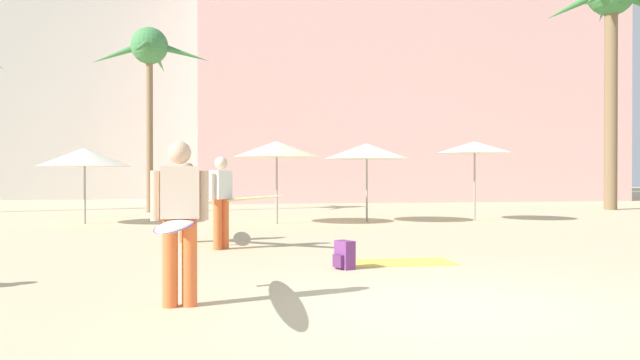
{
  "coord_description": "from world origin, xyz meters",
  "views": [
    {
      "loc": [
        -2.41,
        -6.04,
        1.39
      ],
      "look_at": [
        -0.48,
        5.28,
        1.3
      ],
      "focal_mm": 34.19,
      "sensor_mm": 36.0,
      "label": 1
    }
  ],
  "objects_px": {
    "palm_tree_far_left": "(150,56)",
    "cafe_umbrella_3": "(277,149)",
    "cafe_umbrella_1": "(475,147)",
    "person_far_left": "(188,199)",
    "cafe_umbrella_0": "(367,151)",
    "cafe_umbrella_2": "(85,157)",
    "person_near_right": "(179,219)",
    "person_far_right": "(221,199)",
    "beach_towel": "(397,262)",
    "backpack": "(344,255)",
    "palm_tree_left": "(611,16)"
  },
  "relations": [
    {
      "from": "palm_tree_far_left",
      "to": "cafe_umbrella_3",
      "type": "height_order",
      "value": "palm_tree_far_left"
    },
    {
      "from": "cafe_umbrella_1",
      "to": "person_far_left",
      "type": "bearing_deg",
      "value": -151.47
    },
    {
      "from": "cafe_umbrella_1",
      "to": "cafe_umbrella_3",
      "type": "distance_m",
      "value": 6.11
    },
    {
      "from": "cafe_umbrella_0",
      "to": "cafe_umbrella_2",
      "type": "xyz_separation_m",
      "value": [
        -8.15,
        0.69,
        -0.2
      ]
    },
    {
      "from": "cafe_umbrella_2",
      "to": "cafe_umbrella_1",
      "type": "bearing_deg",
      "value": -3.63
    },
    {
      "from": "person_near_right",
      "to": "person_far_right",
      "type": "distance_m",
      "value": 5.27
    },
    {
      "from": "palm_tree_far_left",
      "to": "person_far_left",
      "type": "relative_size",
      "value": 2.24
    },
    {
      "from": "cafe_umbrella_3",
      "to": "person_far_right",
      "type": "relative_size",
      "value": 1.02
    },
    {
      "from": "beach_towel",
      "to": "backpack",
      "type": "xyz_separation_m",
      "value": [
        -0.96,
        -0.48,
        0.19
      ]
    },
    {
      "from": "cafe_umbrella_2",
      "to": "cafe_umbrella_3",
      "type": "height_order",
      "value": "cafe_umbrella_3"
    },
    {
      "from": "cafe_umbrella_1",
      "to": "beach_towel",
      "type": "height_order",
      "value": "cafe_umbrella_1"
    },
    {
      "from": "person_far_right",
      "to": "palm_tree_left",
      "type": "bearing_deg",
      "value": 75.95
    },
    {
      "from": "cafe_umbrella_0",
      "to": "cafe_umbrella_3",
      "type": "xyz_separation_m",
      "value": [
        -2.71,
        -0.21,
        0.03
      ]
    },
    {
      "from": "palm_tree_far_left",
      "to": "cafe_umbrella_0",
      "type": "distance_m",
      "value": 9.93
    },
    {
      "from": "person_far_left",
      "to": "palm_tree_far_left",
      "type": "bearing_deg",
      "value": 20.33
    },
    {
      "from": "cafe_umbrella_0",
      "to": "beach_towel",
      "type": "bearing_deg",
      "value": -100.81
    },
    {
      "from": "cafe_umbrella_2",
      "to": "person_far_right",
      "type": "bearing_deg",
      "value": -60.08
    },
    {
      "from": "cafe_umbrella_0",
      "to": "backpack",
      "type": "distance_m",
      "value": 9.38
    },
    {
      "from": "palm_tree_far_left",
      "to": "cafe_umbrella_3",
      "type": "xyz_separation_m",
      "value": [
        4.19,
        -6.27,
        -3.74
      ]
    },
    {
      "from": "palm_tree_far_left",
      "to": "cafe_umbrella_0",
      "type": "bearing_deg",
      "value": -41.28
    },
    {
      "from": "backpack",
      "to": "palm_tree_far_left",
      "type": "bearing_deg",
      "value": -97.84
    },
    {
      "from": "beach_towel",
      "to": "person_far_left",
      "type": "xyz_separation_m",
      "value": [
        -3.41,
        3.73,
        0.9
      ]
    },
    {
      "from": "cafe_umbrella_3",
      "to": "person_far_left",
      "type": "bearing_deg",
      "value": -117.53
    },
    {
      "from": "cafe_umbrella_3",
      "to": "person_near_right",
      "type": "bearing_deg",
      "value": -100.79
    },
    {
      "from": "person_far_left",
      "to": "person_far_right",
      "type": "distance_m",
      "value": 1.49
    },
    {
      "from": "cafe_umbrella_3",
      "to": "cafe_umbrella_0",
      "type": "bearing_deg",
      "value": 4.38
    },
    {
      "from": "palm_tree_left",
      "to": "person_far_right",
      "type": "height_order",
      "value": "palm_tree_left"
    },
    {
      "from": "cafe_umbrella_1",
      "to": "person_near_right",
      "type": "height_order",
      "value": "cafe_umbrella_1"
    },
    {
      "from": "beach_towel",
      "to": "person_far_left",
      "type": "height_order",
      "value": "person_far_left"
    },
    {
      "from": "cafe_umbrella_2",
      "to": "person_far_right",
      "type": "relative_size",
      "value": 1.04
    },
    {
      "from": "palm_tree_left",
      "to": "beach_towel",
      "type": "relative_size",
      "value": 5.54
    },
    {
      "from": "cafe_umbrella_0",
      "to": "person_near_right",
      "type": "xyz_separation_m",
      "value": [
        -4.81,
        -11.18,
        -1.18
      ]
    },
    {
      "from": "palm_tree_left",
      "to": "cafe_umbrella_1",
      "type": "xyz_separation_m",
      "value": [
        -7.95,
        -4.74,
        -5.6
      ]
    },
    {
      "from": "palm_tree_far_left",
      "to": "cafe_umbrella_3",
      "type": "bearing_deg",
      "value": -56.25
    },
    {
      "from": "palm_tree_left",
      "to": "cafe_umbrella_3",
      "type": "distance_m",
      "value": 15.95
    },
    {
      "from": "cafe_umbrella_2",
      "to": "backpack",
      "type": "relative_size",
      "value": 6.18
    },
    {
      "from": "palm_tree_far_left",
      "to": "person_far_right",
      "type": "bearing_deg",
      "value": -77.93
    },
    {
      "from": "cafe_umbrella_2",
      "to": "beach_towel",
      "type": "height_order",
      "value": "cafe_umbrella_2"
    },
    {
      "from": "cafe_umbrella_1",
      "to": "cafe_umbrella_3",
      "type": "xyz_separation_m",
      "value": [
        -6.11,
        -0.17,
        -0.11
      ]
    },
    {
      "from": "palm_tree_far_left",
      "to": "beach_towel",
      "type": "height_order",
      "value": "palm_tree_far_left"
    },
    {
      "from": "cafe_umbrella_2",
      "to": "person_far_right",
      "type": "distance_m",
      "value": 7.71
    },
    {
      "from": "palm_tree_far_left",
      "to": "beach_towel",
      "type": "xyz_separation_m",
      "value": [
        5.31,
        -14.4,
        -5.88
      ]
    },
    {
      "from": "cafe_umbrella_1",
      "to": "beach_towel",
      "type": "xyz_separation_m",
      "value": [
        -4.99,
        -8.3,
        -2.24
      ]
    },
    {
      "from": "person_far_right",
      "to": "cafe_umbrella_2",
      "type": "bearing_deg",
      "value": 161.74
    },
    {
      "from": "cafe_umbrella_0",
      "to": "person_far_left",
      "type": "height_order",
      "value": "cafe_umbrella_0"
    },
    {
      "from": "palm_tree_far_left",
      "to": "palm_tree_left",
      "type": "xyz_separation_m",
      "value": [
        18.25,
        -1.36,
        1.97
      ]
    },
    {
      "from": "cafe_umbrella_2",
      "to": "palm_tree_left",
      "type": "bearing_deg",
      "value": 11.6
    },
    {
      "from": "cafe_umbrella_3",
      "to": "person_far_left",
      "type": "height_order",
      "value": "cafe_umbrella_3"
    },
    {
      "from": "palm_tree_left",
      "to": "cafe_umbrella_1",
      "type": "height_order",
      "value": "palm_tree_left"
    },
    {
      "from": "cafe_umbrella_2",
      "to": "person_far_left",
      "type": "xyz_separation_m",
      "value": [
        3.15,
        -5.3,
        -1.01
      ]
    }
  ]
}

